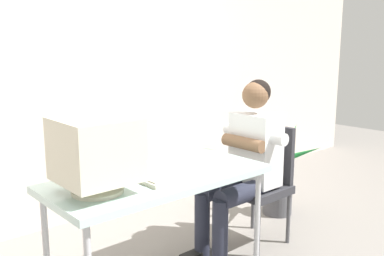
% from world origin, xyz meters
% --- Properties ---
extents(wall_back, '(8.00, 0.10, 3.00)m').
position_xyz_m(wall_back, '(0.30, 1.40, 1.50)').
color(wall_back, beige).
rests_on(wall_back, ground_plane).
extents(desk, '(1.35, 0.62, 0.75)m').
position_xyz_m(desk, '(0.00, 0.00, 0.69)').
color(desk, '#B7B7BC').
rests_on(desk, ground_plane).
extents(crt_monitor, '(0.39, 0.39, 0.40)m').
position_xyz_m(crt_monitor, '(-0.43, -0.04, 0.98)').
color(crt_monitor, beige).
rests_on(crt_monitor, desk).
extents(keyboard, '(0.18, 0.47, 0.03)m').
position_xyz_m(keyboard, '(-0.10, 0.02, 0.76)').
color(keyboard, beige).
rests_on(keyboard, desk).
extents(office_chair, '(0.42, 0.42, 0.90)m').
position_xyz_m(office_chair, '(1.02, 0.05, 0.50)').
color(office_chair, '#4C4C51').
rests_on(office_chair, ground_plane).
extents(person_seated, '(0.75, 0.55, 1.26)m').
position_xyz_m(person_seated, '(0.81, 0.05, 0.68)').
color(person_seated, silver).
rests_on(person_seated, ground_plane).
extents(potted_plant, '(0.66, 0.64, 0.83)m').
position_xyz_m(potted_plant, '(1.54, 0.29, 0.35)').
color(potted_plant, '#4C4C51').
rests_on(potted_plant, ground_plane).
extents(desk_mug, '(0.08, 0.10, 0.11)m').
position_xyz_m(desk_mug, '(-0.05, 0.22, 0.80)').
color(desk_mug, blue).
rests_on(desk_mug, desk).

